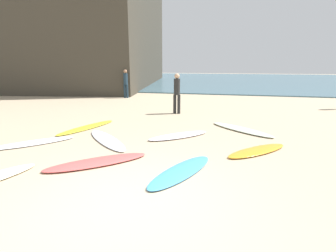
{
  "coord_description": "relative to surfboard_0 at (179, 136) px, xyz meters",
  "views": [
    {
      "loc": [
        1.55,
        -3.58,
        2.24
      ],
      "look_at": [
        -0.3,
        4.19,
        0.3
      ],
      "focal_mm": 27.56,
      "sensor_mm": 36.0,
      "label": 1
    }
  ],
  "objects": [
    {
      "name": "ocean_water",
      "position": [
        -0.08,
        31.58,
        -0.0
      ],
      "size": [
        120.0,
        40.0,
        0.08
      ],
      "primitive_type": "cube",
      "color": "#426675",
      "rests_on": "ground_plane"
    },
    {
      "name": "surfboard_5",
      "position": [
        -3.4,
        0.34,
        -0.01
      ],
      "size": [
        1.19,
        2.63,
        0.07
      ],
      "primitive_type": "ellipsoid",
      "rotation": [
        0.0,
        0.0,
        2.86
      ],
      "color": "yellow",
      "rests_on": "ground_plane"
    },
    {
      "name": "coastal_headland",
      "position": [
        -21.23,
        18.45,
        7.48
      ],
      "size": [
        32.25,
        28.54,
        15.05
      ],
      "primitive_type": "cube",
      "rotation": [
        0.0,
        0.0,
        0.17
      ],
      "color": "#3D382D",
      "rests_on": "ground_plane"
    },
    {
      "name": "surfboard_7",
      "position": [
        2.26,
        -0.93,
        -0.0
      ],
      "size": [
        1.8,
        1.81,
        0.08
      ],
      "primitive_type": "ellipsoid",
      "rotation": [
        0.0,
        0.0,
        -0.78
      ],
      "color": "orange",
      "rests_on": "ground_plane"
    },
    {
      "name": "surfboard_3",
      "position": [
        -1.39,
        -2.62,
        -0.0
      ],
      "size": [
        2.16,
        1.99,
        0.08
      ],
      "primitive_type": "ellipsoid",
      "rotation": [
        0.0,
        0.0,
        2.29
      ],
      "color": "#D85653",
      "rests_on": "ground_plane"
    },
    {
      "name": "surfboard_4",
      "position": [
        0.58,
        -2.66,
        -0.01
      ],
      "size": [
        1.37,
        2.22,
        0.07
      ],
      "primitive_type": "ellipsoid",
      "rotation": [
        0.0,
        0.0,
        -0.39
      ],
      "color": "#449ADA",
      "rests_on": "ground_plane"
    },
    {
      "name": "surfboard_1",
      "position": [
        1.93,
        1.28,
        -0.0
      ],
      "size": [
        2.29,
        2.13,
        0.09
      ],
      "primitive_type": "ellipsoid",
      "rotation": [
        0.0,
        0.0,
        3.99
      ],
      "color": "silver",
      "rests_on": "ground_plane"
    },
    {
      "name": "surfboard_6",
      "position": [
        -3.94,
        -1.7,
        -0.01
      ],
      "size": [
        1.97,
        2.06,
        0.06
      ],
      "primitive_type": "ellipsoid",
      "rotation": [
        0.0,
        0.0,
        2.39
      ],
      "color": "white",
      "rests_on": "ground_plane"
    },
    {
      "name": "beachgoer_near",
      "position": [
        -0.85,
        3.82,
        0.98
      ],
      "size": [
        0.34,
        0.32,
        1.81
      ],
      "rotation": [
        0.0,
        0.0,
        6.14
      ],
      "color": "black",
      "rests_on": "ground_plane"
    },
    {
      "name": "surfboard_0",
      "position": [
        0.0,
        0.0,
        0.0
      ],
      "size": [
        1.92,
        1.82,
        0.09
      ],
      "primitive_type": "ellipsoid",
      "rotation": [
        0.0,
        0.0,
        2.31
      ],
      "color": "white",
      "rests_on": "ground_plane"
    },
    {
      "name": "surfboard_8",
      "position": [
        -2.01,
        -0.91,
        -0.01
      ],
      "size": [
        2.21,
        2.19,
        0.07
      ],
      "primitive_type": "ellipsoid",
      "rotation": [
        0.0,
        0.0,
        3.93
      ],
      "color": "white",
      "rests_on": "ground_plane"
    },
    {
      "name": "ground_plane",
      "position": [
        -0.08,
        -4.06,
        -0.04
      ],
      "size": [
        120.0,
        120.0,
        0.0
      ],
      "primitive_type": "plane",
      "color": "tan"
    },
    {
      "name": "beachgoer_far",
      "position": [
        -5.28,
        8.53,
        1.01
      ],
      "size": [
        0.34,
        0.33,
        1.86
      ],
      "rotation": [
        0.0,
        0.0,
        6.09
      ],
      "color": "#1E3342",
      "rests_on": "ground_plane"
    }
  ]
}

